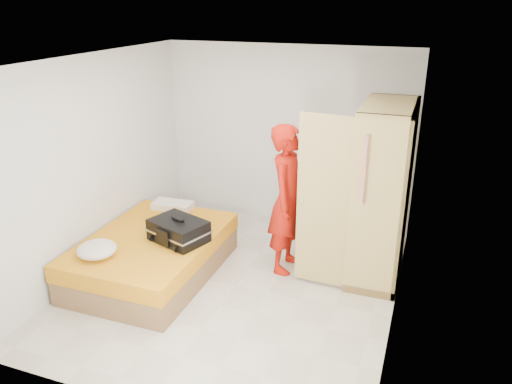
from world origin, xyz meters
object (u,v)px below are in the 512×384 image
(bed, at_px, (153,255))
(person, at_px, (288,199))
(suitcase, at_px, (178,231))
(wardrobe, at_px, (377,198))
(round_cushion, at_px, (97,249))

(bed, xyz_separation_m, person, (1.49, 0.72, 0.67))
(suitcase, bearing_deg, wardrobe, 42.46)
(wardrobe, bearing_deg, person, -167.58)
(wardrobe, relative_size, person, 1.14)
(bed, distance_m, person, 1.78)
(person, distance_m, suitcase, 1.36)
(bed, relative_size, suitcase, 2.61)
(bed, distance_m, round_cushion, 0.76)
(round_cushion, bearing_deg, wardrobe, 28.94)
(bed, relative_size, person, 1.10)
(bed, height_order, person, person)
(person, relative_size, suitcase, 2.38)
(wardrobe, relative_size, round_cushion, 4.84)
(round_cushion, bearing_deg, bed, 63.02)
(wardrobe, distance_m, person, 1.04)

